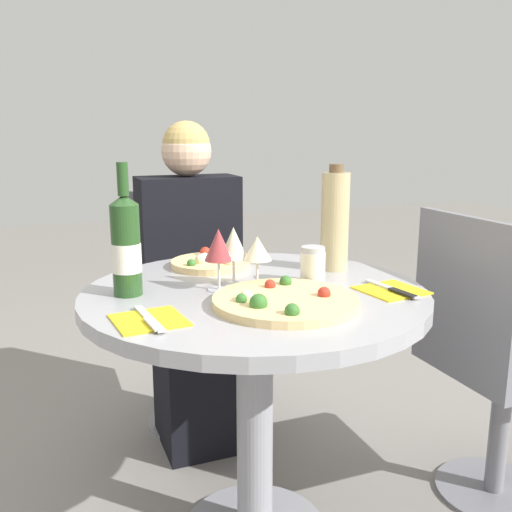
# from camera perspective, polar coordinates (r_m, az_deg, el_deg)

# --- Properties ---
(dining_table) EXTENTS (0.90, 0.90, 0.74)m
(dining_table) POSITION_cam_1_polar(r_m,az_deg,el_deg) (1.54, -0.13, -8.78)
(dining_table) COLOR gray
(dining_table) RESTS_ON ground_plane
(chair_behind_diner) EXTENTS (0.40, 0.40, 0.91)m
(chair_behind_diner) POSITION_cam_1_polar(r_m,az_deg,el_deg) (2.29, -6.98, -5.43)
(chair_behind_diner) COLOR slate
(chair_behind_diner) RESTS_ON ground_plane
(seated_diner) EXTENTS (0.37, 0.39, 1.18)m
(seated_diner) POSITION_cam_1_polar(r_m,az_deg,el_deg) (2.13, -6.09, -4.48)
(seated_diner) COLOR black
(seated_diner) RESTS_ON ground_plane
(chair_empty_side) EXTENTS (0.40, 0.40, 0.91)m
(chair_empty_side) POSITION_cam_1_polar(r_m,az_deg,el_deg) (1.90, 22.27, -10.20)
(chair_empty_side) COLOR slate
(chair_empty_side) RESTS_ON ground_plane
(pizza_large) EXTENTS (0.35, 0.35, 0.05)m
(pizza_large) POSITION_cam_1_polar(r_m,az_deg,el_deg) (1.36, 2.85, -4.48)
(pizza_large) COLOR #E5C17F
(pizza_large) RESTS_ON dining_table
(pizza_small_far) EXTENTS (0.24, 0.24, 0.05)m
(pizza_small_far) POSITION_cam_1_polar(r_m,az_deg,el_deg) (1.74, -4.51, -0.65)
(pizza_small_far) COLOR #E5C17F
(pizza_small_far) RESTS_ON dining_table
(wine_bottle) EXTENTS (0.07, 0.07, 0.33)m
(wine_bottle) POSITION_cam_1_polar(r_m,az_deg,el_deg) (1.45, -12.87, 0.99)
(wine_bottle) COLOR #23471E
(wine_bottle) RESTS_ON dining_table
(tall_carafe) EXTENTS (0.08, 0.08, 0.31)m
(tall_carafe) POSITION_cam_1_polar(r_m,az_deg,el_deg) (1.69, 7.89, 3.52)
(tall_carafe) COLOR tan
(tall_carafe) RESTS_ON dining_table
(sugar_shaker) EXTENTS (0.07, 0.07, 0.10)m
(sugar_shaker) POSITION_cam_1_polar(r_m,az_deg,el_deg) (1.55, 5.70, -0.90)
(sugar_shaker) COLOR silver
(sugar_shaker) RESTS_ON dining_table
(wine_glass_front_left) EXTENTS (0.07, 0.07, 0.16)m
(wine_glass_front_left) POSITION_cam_1_polar(r_m,az_deg,el_deg) (1.46, -3.77, 1.01)
(wine_glass_front_left) COLOR silver
(wine_glass_front_left) RESTS_ON dining_table
(wine_glass_front_right) EXTENTS (0.08, 0.08, 0.14)m
(wine_glass_front_right) POSITION_cam_1_polar(r_m,az_deg,el_deg) (1.50, 0.12, 0.66)
(wine_glass_front_right) COLOR silver
(wine_glass_front_right) RESTS_ON dining_table
(wine_glass_center) EXTENTS (0.08, 0.08, 0.16)m
(wine_glass_center) POSITION_cam_1_polar(r_m,az_deg,el_deg) (1.51, -2.27, 1.24)
(wine_glass_center) COLOR silver
(wine_glass_center) RESTS_ON dining_table
(place_setting_left) EXTENTS (0.16, 0.19, 0.01)m
(place_setting_left) POSITION_cam_1_polar(r_m,az_deg,el_deg) (1.27, -10.62, -6.32)
(place_setting_left) COLOR yellow
(place_setting_left) RESTS_ON dining_table
(place_setting_right) EXTENTS (0.17, 0.19, 0.01)m
(place_setting_right) POSITION_cam_1_polar(r_m,az_deg,el_deg) (1.52, 13.44, -3.34)
(place_setting_right) COLOR yellow
(place_setting_right) RESTS_ON dining_table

